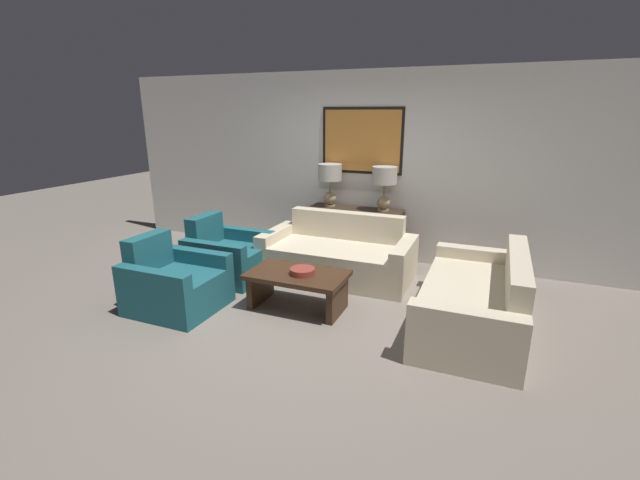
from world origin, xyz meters
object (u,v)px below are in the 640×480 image
at_px(console_table, 355,234).
at_px(table_lamp_left, 330,178).
at_px(armchair_near_back_wall, 227,257).
at_px(armchair_near_camera, 175,284).
at_px(couch_by_back_wall, 338,256).
at_px(coffee_table, 297,283).
at_px(decorative_bowl, 302,271).
at_px(couch_by_side, 476,301).
at_px(table_lamp_right, 384,181).

bearing_deg(console_table, table_lamp_left, 180.00).
distance_m(armchair_near_back_wall, armchair_near_camera, 1.01).
distance_m(table_lamp_left, couch_by_back_wall, 1.23).
bearing_deg(coffee_table, decorative_bowl, -10.57).
distance_m(console_table, armchair_near_back_wall, 1.86).
bearing_deg(armchair_near_camera, decorative_bowl, 20.45).
relative_size(console_table, armchair_near_camera, 1.49).
bearing_deg(couch_by_side, armchair_near_camera, -165.38).
height_order(table_lamp_right, decorative_bowl, table_lamp_right).
xyz_separation_m(table_lamp_right, couch_by_back_wall, (-0.40, -0.72, -0.91)).
height_order(decorative_bowl, armchair_near_back_wall, armchair_near_back_wall).
xyz_separation_m(decorative_bowl, armchair_near_back_wall, (-1.32, 0.52, -0.17)).
xyz_separation_m(armchair_near_back_wall, armchair_near_camera, (0.00, -1.01, 0.00)).
relative_size(table_lamp_left, armchair_near_camera, 0.68).
height_order(couch_by_side, decorative_bowl, couch_by_side).
bearing_deg(table_lamp_left, table_lamp_right, 0.00).
bearing_deg(decorative_bowl, armchair_near_back_wall, 158.60).
xyz_separation_m(couch_by_back_wall, coffee_table, (-0.08, -1.08, 0.03)).
bearing_deg(console_table, decorative_bowl, -90.25).
bearing_deg(armchair_near_camera, armchair_near_back_wall, 90.00).
relative_size(decorative_bowl, armchair_near_camera, 0.30).
bearing_deg(couch_by_back_wall, coffee_table, -93.99).
distance_m(couch_by_side, armchair_near_back_wall, 3.09).
height_order(console_table, armchair_near_back_wall, armchair_near_back_wall).
bearing_deg(couch_by_back_wall, couch_by_side, -23.94).
bearing_deg(table_lamp_left, armchair_near_back_wall, -125.57).
relative_size(table_lamp_right, armchair_near_back_wall, 0.68).
distance_m(table_lamp_right, armchair_near_camera, 3.02).
relative_size(table_lamp_left, table_lamp_right, 1.00).
height_order(table_lamp_left, coffee_table, table_lamp_left).
relative_size(couch_by_back_wall, armchair_near_back_wall, 2.13).
distance_m(table_lamp_right, couch_by_back_wall, 1.23).
relative_size(table_lamp_left, couch_by_side, 0.32).
xyz_separation_m(coffee_table, decorative_bowl, (0.07, -0.01, 0.15)).
height_order(console_table, decorative_bowl, console_table).
bearing_deg(armchair_near_camera, couch_by_back_wall, 50.08).
xyz_separation_m(console_table, table_lamp_left, (-0.40, 0.00, 0.80)).
distance_m(couch_by_back_wall, armchair_near_camera, 2.07).
bearing_deg(couch_by_side, coffee_table, -170.69).
distance_m(decorative_bowl, armchair_near_back_wall, 1.43).
xyz_separation_m(console_table, decorative_bowl, (-0.01, -1.81, 0.06)).
bearing_deg(table_lamp_left, coffee_table, -79.82).
bearing_deg(coffee_table, couch_by_back_wall, 86.01).
bearing_deg(coffee_table, armchair_near_back_wall, 158.05).
relative_size(decorative_bowl, armchair_near_back_wall, 0.30).
relative_size(console_table, couch_by_back_wall, 0.70).
bearing_deg(console_table, couch_by_back_wall, -90.00).
relative_size(table_lamp_left, armchair_near_back_wall, 0.68).
xyz_separation_m(console_table, table_lamp_right, (0.40, 0.00, 0.80)).
distance_m(table_lamp_left, decorative_bowl, 2.00).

